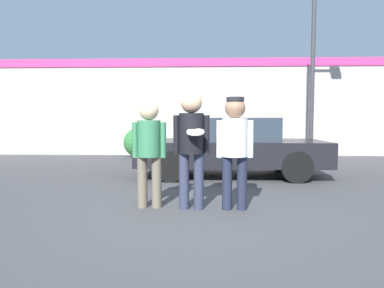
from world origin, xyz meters
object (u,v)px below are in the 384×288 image
object	(u,v)px
person_left	(149,145)
shrub	(138,142)
person_middle_with_frisbee	(191,139)
person_right	(235,142)
parked_car_near	(230,147)
street_lamp	(321,43)

from	to	relation	value
person_left	shrub	world-z (taller)	person_left
person_left	person_middle_with_frisbee	distance (m)	0.66
person_right	shrub	bearing A→B (deg)	111.69
person_right	shrub	xyz separation A→B (m)	(-2.86, 7.19, -0.49)
parked_car_near	shrub	bearing A→B (deg)	125.95
person_right	street_lamp	bearing A→B (deg)	60.00
person_left	person_middle_with_frisbee	xyz separation A→B (m)	(0.64, -0.07, 0.10)
person_left	person_right	bearing A→B (deg)	-3.18
person_left	street_lamp	size ratio (longest dim) A/B	0.28
person_right	parked_car_near	world-z (taller)	person_right
person_middle_with_frisbee	parked_car_near	xyz separation A→B (m)	(0.79, 3.05, -0.35)
street_lamp	person_right	bearing A→B (deg)	-120.00
person_right	parked_car_near	distance (m)	3.07
person_left	person_right	size ratio (longest dim) A/B	0.97
person_middle_with_frisbee	parked_car_near	bearing A→B (deg)	75.52
person_left	shrub	bearing A→B (deg)	102.45
person_middle_with_frisbee	person_right	size ratio (longest dim) A/B	1.05
person_middle_with_frisbee	person_left	bearing A→B (deg)	173.81
parked_car_near	street_lamp	xyz separation A→B (m)	(2.67, 1.83, 2.81)
parked_car_near	person_middle_with_frisbee	bearing A→B (deg)	-104.48
person_left	street_lamp	distance (m)	6.81
person_left	shrub	size ratio (longest dim) A/B	1.56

